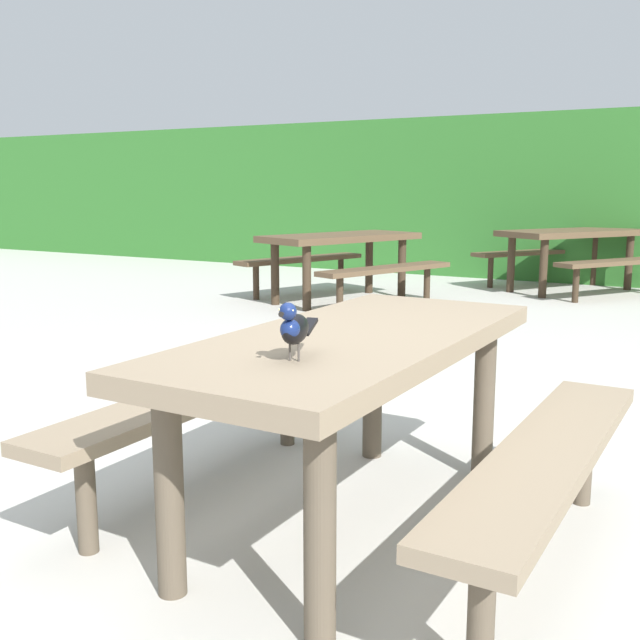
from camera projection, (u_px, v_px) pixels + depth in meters
ground_plane at (377, 526)px, 2.80m from camera, size 60.00×60.00×0.00m
picnic_table_foreground at (354, 382)px, 2.71m from camera, size 1.69×1.81×0.74m
bird_grackle at (294, 327)px, 2.21m from camera, size 0.10×0.28×0.18m
picnic_table_mid_left at (340, 251)px, 8.21m from camera, size 2.16×2.18×0.74m
picnic_table_mid_right at (572, 245)px, 9.01m from camera, size 2.33×2.34×0.74m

